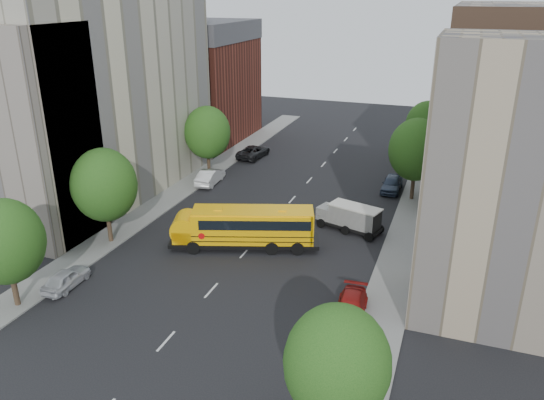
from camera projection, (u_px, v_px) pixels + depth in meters
The scene contains 24 objects.
ground at pixel (254, 242), 43.25m from camera, with size 120.00×120.00×0.00m, color black.
sidewalk_left at pixel (163, 202), 51.25m from camera, with size 3.00×80.00×0.12m, color slate.
sidewalk_right at pixel (405, 237), 43.95m from camera, with size 3.00×80.00×0.12m, color slate.
lane_markings at pixel (292, 200), 51.98m from camera, with size 0.15×64.00×0.01m, color silver.
building_left_cream at pixel (101, 93), 50.52m from camera, with size 10.00×26.00×20.00m, color beige.
building_left_redbrick at pixel (207, 91), 71.02m from camera, with size 10.00×15.00×13.00m, color maroon.
building_left_near at pixel (21, 135), 41.90m from camera, with size 10.00×7.00×17.00m, color tan.
building_right_near at pixel (514, 189), 30.47m from camera, with size 10.00×7.00×17.00m, color tan.
building_right_far at pixel (500, 102), 51.68m from camera, with size 10.00×22.00×18.00m, color tan.
building_right_sidewall at pixel (505, 127), 42.07m from camera, with size 10.10×0.30×18.00m, color brown.
street_tree_0 at pixel (5, 242), 32.80m from camera, with size 4.80×4.80×7.41m.
street_tree_1 at pixel (104, 185), 41.42m from camera, with size 5.12×5.12×7.90m.
street_tree_2 at pixel (207, 132), 57.19m from camera, with size 4.99×4.99×7.71m.
street_tree_3 at pixel (337, 363), 22.39m from camera, with size 4.61×4.61×7.11m.
street_tree_4 at pixel (416, 150), 50.11m from camera, with size 5.25×5.25×8.10m.
street_tree_5 at pixel (427, 125), 60.73m from camera, with size 4.86×4.86×7.51m.
school_bus at pixel (243, 226), 41.72m from camera, with size 11.98×6.32×3.32m.
safari_truck at pixel (350, 217), 44.93m from camera, with size 5.71×3.34×2.31m.
parked_car_0 at pixel (66, 278), 36.47m from camera, with size 1.59×3.94×1.34m, color silver.
parked_car_1 at pixel (210, 176), 56.00m from camera, with size 1.69×4.84×1.60m, color silver.
parked_car_2 at pixel (253, 152), 64.79m from camera, with size 2.49×5.39×1.50m, color black.
parked_car_3 at pixel (351, 307), 33.18m from camera, with size 1.84×4.52×1.31m, color maroon.
parked_car_4 at pixel (392, 184), 53.96m from camera, with size 1.86×4.62×1.57m, color #2E3C52.
parked_car_5 at pixel (408, 148), 66.05m from camera, with size 1.66×4.76×1.57m, color gray.
Camera 1 is at (14.65, -36.10, 19.15)m, focal length 35.00 mm.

